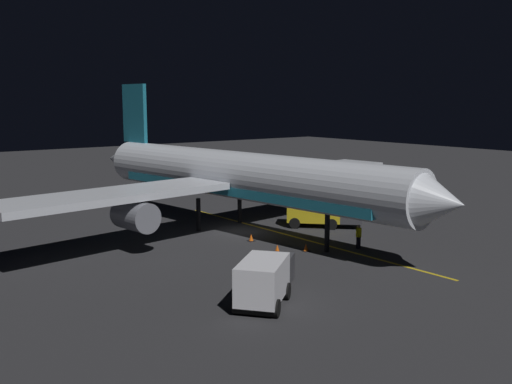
# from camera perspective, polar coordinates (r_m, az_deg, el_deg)

# --- Properties ---
(ground_plane) EXTENTS (180.00, 180.00, 0.20)m
(ground_plane) POSITION_cam_1_polar(r_m,az_deg,el_deg) (46.72, -1.49, -4.06)
(ground_plane) COLOR #2B2B2E
(apron_guide_stripe) EXTENTS (0.87, 28.39, 0.01)m
(apron_guide_stripe) POSITION_cam_1_polar(r_m,az_deg,el_deg) (45.03, 3.85, -4.44)
(apron_guide_stripe) COLOR gold
(apron_guide_stripe) RESTS_ON ground_plane
(airliner) EXTENTS (38.41, 38.78, 12.05)m
(airliner) POSITION_cam_1_polar(r_m,az_deg,el_deg) (46.38, -2.05, 1.48)
(airliner) COLOR silver
(airliner) RESTS_ON ground_plane
(baggage_truck) EXTENTS (5.68, 5.10, 2.42)m
(baggage_truck) POSITION_cam_1_polar(r_m,az_deg,el_deg) (30.42, 0.92, -8.63)
(baggage_truck) COLOR silver
(baggage_truck) RESTS_ON ground_plane
(catering_truck) EXTENTS (5.76, 5.84, 2.55)m
(catering_truck) POSITION_cam_1_polar(r_m,az_deg,el_deg) (48.56, 6.44, -1.92)
(catering_truck) COLOR gold
(catering_truck) RESTS_ON ground_plane
(ground_crew_worker) EXTENTS (0.40, 0.40, 1.74)m
(ground_crew_worker) POSITION_cam_1_polar(r_m,az_deg,el_deg) (41.91, 10.11, -4.34)
(ground_crew_worker) COLOR black
(ground_crew_worker) RESTS_ON ground_plane
(traffic_cone_near_left) EXTENTS (0.50, 0.50, 0.55)m
(traffic_cone_near_left) POSITION_cam_1_polar(r_m,az_deg,el_deg) (40.42, 2.11, -5.63)
(traffic_cone_near_left) COLOR #EA590F
(traffic_cone_near_left) RESTS_ON ground_plane
(traffic_cone_near_right) EXTENTS (0.50, 0.50, 0.55)m
(traffic_cone_near_right) POSITION_cam_1_polar(r_m,az_deg,el_deg) (43.56, -0.48, -4.55)
(traffic_cone_near_right) COLOR #EA590F
(traffic_cone_near_right) RESTS_ON ground_plane
(traffic_cone_under_wing) EXTENTS (0.50, 0.50, 0.55)m
(traffic_cone_under_wing) POSITION_cam_1_polar(r_m,az_deg,el_deg) (40.83, 4.95, -5.51)
(traffic_cone_under_wing) COLOR #EA590F
(traffic_cone_under_wing) RESTS_ON ground_plane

